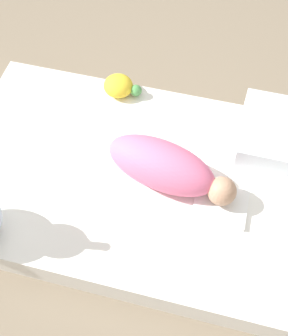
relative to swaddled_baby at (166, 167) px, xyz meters
name	(u,v)px	position (x,y,z in m)	size (l,w,h in m)	color
ground_plane	(129,189)	(-0.15, -0.01, -0.21)	(12.00, 12.00, 0.00)	#7A6B56
bed_mattress	(128,181)	(-0.15, -0.01, -0.15)	(1.37, 0.91, 0.13)	white
burp_cloth	(220,205)	(0.23, -0.06, -0.08)	(0.20, 0.17, 0.02)	white
swaddled_baby	(166,167)	(0.00, 0.00, 0.00)	(0.52, 0.27, 0.17)	pink
pillow	(278,134)	(0.39, 0.29, -0.04)	(0.30, 0.33, 0.10)	white
turtle_plush	(120,86)	(-0.29, 0.39, -0.04)	(0.17, 0.12, 0.09)	yellow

